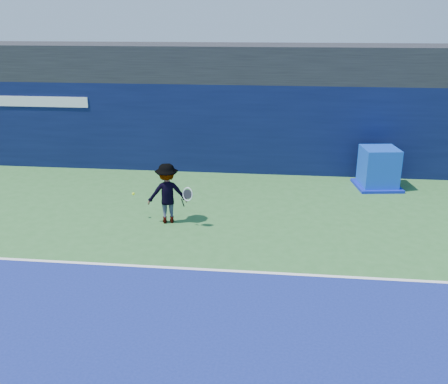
{
  "coord_description": "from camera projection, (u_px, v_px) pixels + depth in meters",
  "views": [
    {
      "loc": [
        1.73,
        -6.37,
        5.09
      ],
      "look_at": [
        0.45,
        5.2,
        1.0
      ],
      "focal_mm": 40.0,
      "sensor_mm": 36.0,
      "label": 1
    }
  ],
  "objects": [
    {
      "name": "ground",
      "position": [
        159.0,
        360.0,
        7.84
      ],
      "size": [
        80.0,
        80.0,
        0.0
      ],
      "primitive_type": "plane",
      "color": "#306A2F",
      "rests_on": "ground"
    },
    {
      "name": "baseline",
      "position": [
        192.0,
        269.0,
        10.65
      ],
      "size": [
        24.0,
        0.1,
        0.01
      ],
      "primitive_type": "cube",
      "color": "white",
      "rests_on": "ground"
    },
    {
      "name": "equipment_cart",
      "position": [
        378.0,
        169.0,
        15.62
      ],
      "size": [
        1.5,
        1.5,
        1.27
      ],
      "color": "#0D3ABC",
      "rests_on": "ground"
    },
    {
      "name": "tennis_player",
      "position": [
        167.0,
        193.0,
        12.86
      ],
      "size": [
        1.31,
        0.84,
        1.59
      ],
      "color": "white",
      "rests_on": "ground"
    },
    {
      "name": "stadium_band",
      "position": [
        231.0,
        62.0,
        17.43
      ],
      "size": [
        36.0,
        3.0,
        1.2
      ],
      "primitive_type": "cube",
      "color": "black",
      "rests_on": "back_wall_assembly"
    },
    {
      "name": "back_wall_assembly",
      "position": [
        228.0,
        127.0,
        17.19
      ],
      "size": [
        36.0,
        1.03,
        3.0
      ],
      "color": "#091036",
      "rests_on": "ground"
    },
    {
      "name": "tennis_ball",
      "position": [
        133.0,
        194.0,
        13.06
      ],
      "size": [
        0.08,
        0.08,
        0.08
      ],
      "color": "#B8E719",
      "rests_on": "ground"
    }
  ]
}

